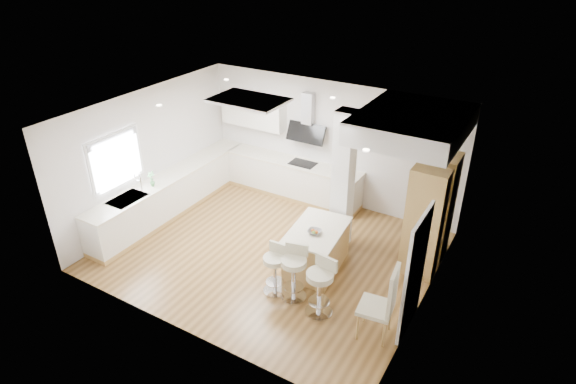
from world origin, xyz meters
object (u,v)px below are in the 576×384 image
Objects in this scene: bar_stool_a at (275,267)px; bar_stool_c at (320,284)px; bar_stool_b at (294,270)px; peninsula at (317,248)px; dining_chair at (384,301)px.

bar_stool_a is 0.91m from bar_stool_c.
bar_stool_b reaches higher than bar_stool_a.
peninsula is 1.41× the size of bar_stool_c.
peninsula is 0.95m from bar_stool_b.
bar_stool_b is at bearing 176.00° from bar_stool_c.
bar_stool_b is 0.77× the size of dining_chair.
dining_chair reaches higher than bar_stool_b.
bar_stool_c reaches higher than bar_stool_a.
bar_stool_a is at bearing -112.60° from peninsula.
bar_stool_a reaches higher than peninsula.
bar_stool_a is 0.90× the size of bar_stool_c.
bar_stool_b reaches higher than peninsula.
bar_stool_c is 0.79× the size of dining_chair.
bar_stool_c is at bearing -7.57° from bar_stool_a.
bar_stool_c reaches higher than bar_stool_b.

